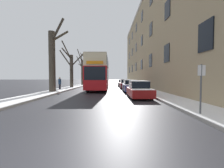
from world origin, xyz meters
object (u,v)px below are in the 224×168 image
bare_tree_left_0 (53,59)px  bare_tree_left_3 (87,70)px  street_sign_post (201,87)px  parked_car_3 (123,83)px  bare_tree_left_2 (82,70)px  parked_car_2 (126,84)px  bare_tree_left_1 (71,68)px  parked_car_1 (130,86)px  pedestrian_left_sidewalk (60,83)px  parked_car_0 (139,90)px  double_decker_bus (99,72)px  oncoming_van (99,79)px

bare_tree_left_0 → bare_tree_left_3: 24.41m
bare_tree_left_0 → street_sign_post: 14.80m
parked_car_3 → street_sign_post: 23.46m
bare_tree_left_2 → bare_tree_left_3: (-0.30, 8.61, 0.57)m
parked_car_2 → parked_car_3: parked_car_2 is taller
bare_tree_left_1 → parked_car_1: bare_tree_left_1 is taller
parked_car_3 → bare_tree_left_2: bearing=161.9°
bare_tree_left_1 → bare_tree_left_3: size_ratio=0.87×
parked_car_3 → pedestrian_left_sidewalk: (-9.29, -9.38, 0.34)m
street_sign_post → parked_car_1: bearing=96.7°
pedestrian_left_sidewalk → parked_car_0: bearing=5.9°
double_decker_bus → oncoming_van: size_ratio=1.76×
parked_car_1 → parked_car_2: bearing=90.0°
double_decker_bus → street_sign_post: size_ratio=4.55×
parked_car_2 → street_sign_post: (1.40, -17.82, 0.61)m
bare_tree_left_2 → bare_tree_left_3: bare_tree_left_3 is taller
parked_car_2 → oncoming_van: (-5.47, 15.08, 0.61)m
bare_tree_left_2 → pedestrian_left_sidewalk: size_ratio=4.31×
double_decker_bus → parked_car_3: double_decker_bus is taller
oncoming_van → parked_car_3: bearing=-60.0°
bare_tree_left_3 → double_decker_bus: (4.92, -20.40, -1.44)m
bare_tree_left_2 → bare_tree_left_3: size_ratio=0.87×
parked_car_1 → bare_tree_left_2: bearing=121.1°
parked_car_1 → bare_tree_left_1: bearing=145.2°
bare_tree_left_3 → pedestrian_left_sidewalk: 21.04m
bare_tree_left_0 → oncoming_van: 22.83m
bare_tree_left_0 → parked_car_3: bearing=55.8°
parked_car_1 → parked_car_3: size_ratio=1.05×
bare_tree_left_1 → parked_car_3: bare_tree_left_1 is taller
bare_tree_left_1 → double_decker_bus: bearing=-36.7°
parked_car_1 → parked_car_3: parked_car_1 is taller
bare_tree_left_1 → parked_car_3: size_ratio=1.73×
bare_tree_left_1 → bare_tree_left_3: bearing=90.6°
bare_tree_left_0 → pedestrian_left_sidewalk: bearing=97.9°
parked_car_0 → parked_car_1: 5.57m
parked_car_0 → bare_tree_left_1: bearing=127.0°
bare_tree_left_1 → parked_car_1: (8.78, -6.09, -2.57)m
bare_tree_left_0 → double_decker_bus: (4.75, 4.01, -1.27)m
bare_tree_left_0 → oncoming_van: (3.32, 22.45, -2.48)m
bare_tree_left_3 → parked_car_1: bearing=-68.7°
parked_car_2 → parked_car_3: 5.59m
bare_tree_left_0 → parked_car_2: 11.88m
bare_tree_left_1 → double_decker_bus: size_ratio=0.75×
bare_tree_left_2 → pedestrian_left_sidewalk: bearing=-92.9°
bare_tree_left_3 → parked_car_2: bare_tree_left_3 is taller
parked_car_2 → bare_tree_left_0: bearing=-140.0°
oncoming_van → bare_tree_left_3: bearing=150.7°
bare_tree_left_3 → parked_car_1: bare_tree_left_3 is taller
bare_tree_left_0 → street_sign_post: size_ratio=3.50×
oncoming_van → pedestrian_left_sidewalk: bearing=-101.4°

